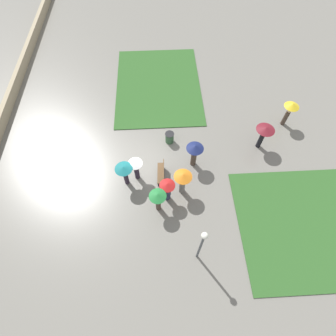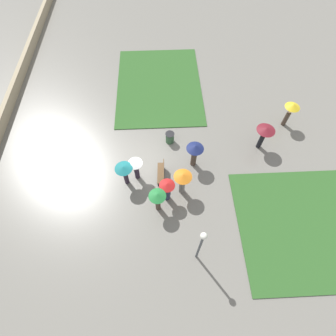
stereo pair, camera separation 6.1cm
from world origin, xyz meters
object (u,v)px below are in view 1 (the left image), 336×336
(crowd_person_green, at_px, (158,198))
(trash_bin, at_px, (170,138))
(crowd_person_navy, at_px, (195,151))
(crowd_person_white, at_px, (136,166))
(crowd_person_teal, at_px, (124,171))
(lamp_post, at_px, (202,243))
(lone_walker_mid_plaza, at_px, (264,132))
(lone_walker_far_path, at_px, (290,109))
(park_bench, at_px, (162,173))
(crowd_person_red, at_px, (167,189))
(crowd_person_orange, at_px, (183,179))

(crowd_person_green, bearing_deg, trash_bin, 30.52)
(crowd_person_navy, bearing_deg, crowd_person_white, 61.98)
(crowd_person_teal, bearing_deg, lamp_post, -32.47)
(lone_walker_mid_plaza, bearing_deg, trash_bin, 96.77)
(crowd_person_navy, distance_m, lone_walker_far_path, 7.60)
(lone_walker_far_path, bearing_deg, lone_walker_mid_plaza, 37.06)
(park_bench, height_order, crowd_person_navy, crowd_person_navy)
(crowd_person_green, xyz_separation_m, lone_walker_far_path, (-6.19, 9.30, 0.15))
(lone_walker_mid_plaza, bearing_deg, crowd_person_green, 134.84)
(park_bench, height_order, lamp_post, lamp_post)
(trash_bin, bearing_deg, crowd_person_red, -5.01)
(crowd_person_navy, distance_m, crowd_person_green, 3.87)
(trash_bin, height_order, lone_walker_mid_plaza, lone_walker_mid_plaza)
(park_bench, bearing_deg, lamp_post, 20.77)
(crowd_person_red, bearing_deg, crowd_person_teal, 11.46)
(trash_bin, bearing_deg, park_bench, -12.96)
(trash_bin, bearing_deg, crowd_person_white, -38.55)
(crowd_person_white, xyz_separation_m, lone_walker_mid_plaza, (-2.04, 8.28, 0.19))
(lamp_post, xyz_separation_m, crowd_person_orange, (-4.00, -0.50, -1.03))
(crowd_person_green, bearing_deg, lone_walker_mid_plaza, -17.50)
(park_bench, height_order, crowd_person_green, crowd_person_green)
(crowd_person_red, height_order, crowd_person_teal, crowd_person_teal)
(trash_bin, bearing_deg, lamp_post, 7.48)
(lamp_post, bearing_deg, trash_bin, -172.52)
(lamp_post, height_order, crowd_person_green, lamp_post)
(park_bench, height_order, crowd_person_red, crowd_person_red)
(park_bench, distance_m, crowd_person_white, 1.76)
(park_bench, relative_size, trash_bin, 1.84)
(crowd_person_orange, height_order, crowd_person_red, crowd_person_orange)
(park_bench, relative_size, lone_walker_far_path, 0.76)
(lamp_post, xyz_separation_m, crowd_person_red, (-3.57, -1.42, -1.30))
(crowd_person_orange, distance_m, lone_walker_mid_plaza, 6.39)
(crowd_person_orange, height_order, crowd_person_navy, crowd_person_orange)
(crowd_person_white, distance_m, crowd_person_teal, 0.76)
(crowd_person_orange, bearing_deg, lone_walker_mid_plaza, 115.13)
(park_bench, height_order, crowd_person_white, crowd_person_white)
(crowd_person_orange, distance_m, crowd_person_navy, 2.16)
(crowd_person_orange, bearing_deg, crowd_person_red, -69.68)
(lone_walker_far_path, relative_size, lone_walker_mid_plaza, 1.04)
(crowd_person_orange, distance_m, lone_walker_far_path, 9.33)
(crowd_person_red, bearing_deg, crowd_person_green, 86.83)
(trash_bin, xyz_separation_m, crowd_person_red, (4.33, -0.38, 0.75))
(crowd_person_navy, relative_size, crowd_person_red, 1.10)
(park_bench, bearing_deg, trash_bin, 169.53)
(trash_bin, relative_size, crowd_person_white, 0.46)
(crowd_person_white, xyz_separation_m, lone_walker_far_path, (-3.96, 10.56, 0.24))
(crowd_person_navy, height_order, crowd_person_white, crowd_person_navy)
(crowd_person_orange, xyz_separation_m, crowd_person_white, (-1.13, -2.74, -0.17))
(trash_bin, distance_m, crowd_person_red, 4.41)
(crowd_person_orange, xyz_separation_m, lone_walker_far_path, (-5.10, 7.82, 0.07))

